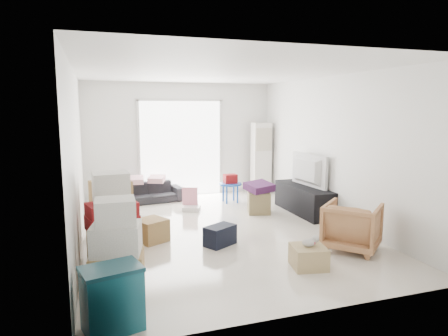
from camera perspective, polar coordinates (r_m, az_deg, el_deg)
The scene contains 21 objects.
room_shell at distance 6.75m, azimuth -0.85°, elevation 2.11°, with size 4.98×6.48×3.18m.
sliding_door at distance 9.63m, azimuth -6.16°, elevation 3.36°, with size 2.10×0.04×2.33m.
ac_tower at distance 9.95m, azimuth 5.32°, elevation 1.41°, with size 0.45×0.30×1.75m, color white.
tv_console at distance 8.26m, azimuth 11.30°, elevation -4.42°, with size 0.49×1.65×0.55m, color black.
television at distance 8.19m, azimuth 11.37°, elevation -2.05°, with size 1.12×0.64×0.15m, color black.
sofa at distance 9.16m, azimuth -10.74°, elevation -3.01°, with size 1.51×0.44×0.59m, color #232328.
pillow_left at distance 9.04m, azimuth -12.62°, elevation -0.95°, with size 0.35×0.28×0.11m, color #ECACB5.
pillow_right at distance 9.09m, azimuth -9.61°, elevation -0.78°, with size 0.35×0.28×0.12m, color #ECACB5.
armchair at distance 6.31m, azimuth 17.85°, elevation -7.64°, with size 0.76×0.71×0.78m, color tan.
storage_bins at distance 4.13m, azimuth -15.69°, elevation -17.50°, with size 0.63×0.51×0.63m.
box_stack_a at distance 4.87m, azimuth -15.07°, elevation -11.18°, with size 0.67×0.59×1.09m.
box_stack_b at distance 5.79m, azimuth -15.66°, elevation -7.49°, with size 0.75×0.72×1.24m.
box_stack_c at distance 6.78m, azimuth -15.79°, elevation -5.84°, with size 0.69×0.69×0.94m.
loose_box at distance 6.54m, azimuth -10.35°, elevation -8.74°, with size 0.43×0.43×0.36m, color #A28149.
duffel_bag at distance 6.27m, azimuth -0.58°, elevation -9.61°, with size 0.48×0.29×0.31m, color black.
ottoman at distance 8.12m, azimuth 5.00°, elevation -4.94°, with size 0.43×0.43×0.43m, color olive.
blanket at distance 8.06m, azimuth 5.03°, elevation -2.96°, with size 0.48×0.48×0.14m, color #512154.
kids_table at distance 8.95m, azimuth 0.91°, elevation -2.06°, with size 0.51×0.51×0.64m.
toy_walker at distance 8.38m, azimuth -4.74°, elevation -5.12°, with size 0.44×0.42×0.47m.
wood_crate at distance 5.56m, azimuth 11.98°, elevation -12.31°, with size 0.44×0.44×0.29m, color tan.
plush_bunny at distance 5.51m, azimuth 12.27°, elevation -10.24°, with size 0.27×0.15×0.13m.
Camera 1 is at (-2.00, -6.40, 2.11)m, focal length 32.00 mm.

